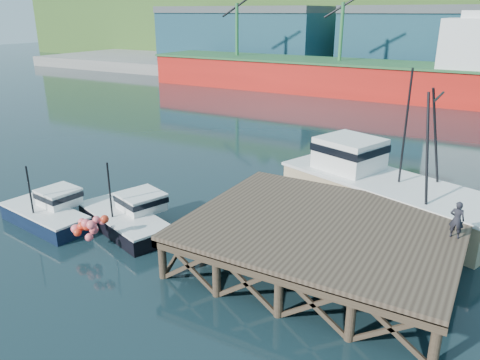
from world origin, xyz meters
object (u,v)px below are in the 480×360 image
Objects in this scene: boat_black at (128,216)px; trawler at (383,186)px; boat_navy at (48,212)px; dockworker at (457,220)px.

boat_black is 0.51× the size of trawler.
boat_black is (4.28, 1.79, 0.00)m from boat_navy.
dockworker reaches higher than boat_navy.
boat_black is at bearing -122.48° from trawler.
trawler reaches higher than dockworker.
boat_navy is 20.92m from dockworker.
boat_navy is at bearing 18.37° from dockworker.
boat_black is 14.54m from trawler.
boat_navy is at bearing -138.58° from boat_black.
dockworker is (15.94, 3.07, 2.22)m from boat_black.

